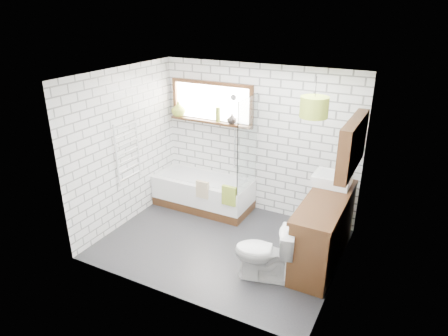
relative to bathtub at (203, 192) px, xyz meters
The scene contains 22 objects.
floor 1.28m from the bathtub, 47.70° to the right, with size 3.40×2.60×0.01m, color #252528.
ceiling 2.56m from the bathtub, 47.70° to the right, with size 3.40×2.60×0.01m, color white.
wall_back 1.34m from the bathtub, 24.20° to the left, with size 3.40×0.01×2.50m, color white.
wall_front 2.58m from the bathtub, 69.31° to the right, with size 3.40×0.01×2.50m, color white.
wall_left 1.60m from the bathtub, 132.95° to the right, with size 0.01×2.60×2.50m, color white.
wall_right 2.88m from the bathtub, 19.98° to the right, with size 0.01×2.60×2.50m, color white.
window 1.56m from the bathtub, 91.25° to the left, with size 1.52×0.16×0.68m, color #341C0E.
towel_radiator 1.54m from the bathtub, 131.42° to the right, with size 0.06×0.52×1.00m, color white.
mirror_cabinet 2.84m from the bathtub, ahead, with size 0.16×1.20×0.70m, color #341C0E.
shower_riser 1.21m from the bathtub, 37.01° to the left, with size 0.02×0.02×1.30m, color silver.
bathtub is the anchor object (origin of this frame).
shower_screen 1.32m from the bathtub, ahead, with size 0.02×0.72×1.50m, color white.
towel_green 0.83m from the bathtub, 28.20° to the right, with size 0.24×0.06×0.32m, color olive.
towel_beige 0.50m from the bathtub, 61.04° to the right, with size 0.22×0.06×0.29m, color tan.
vanity 2.36m from the bathtub, 15.00° to the right, with size 0.54×1.66×0.95m, color #341C0E.
basin 2.34m from the bathtub, ahead, with size 0.51×0.45×0.15m, color white.
tap 2.51m from the bathtub, ahead, with size 0.03×0.03×0.15m, color silver.
toilet 2.19m from the bathtub, 38.84° to the right, with size 0.76×0.43×0.77m, color white.
vase_olive 1.52m from the bathtub, 155.19° to the left, with size 0.25×0.25×0.26m, color olive.
vase_dark 1.39m from the bathtub, 37.20° to the left, with size 0.16×0.16×0.17m, color black.
bottle 1.37m from the bathtub, 65.87° to the left, with size 0.08×0.08×0.24m, color olive.
pendant 2.68m from the bathtub, 10.69° to the right, with size 0.37×0.37×0.28m, color olive.
Camera 1 is at (2.41, -4.52, 3.36)m, focal length 32.00 mm.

